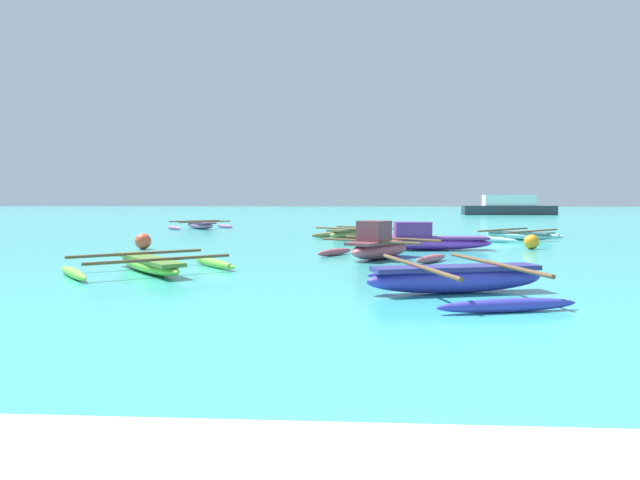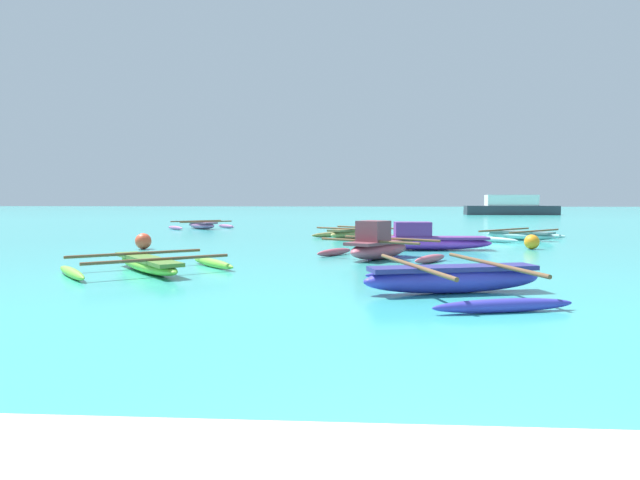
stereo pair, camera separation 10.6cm
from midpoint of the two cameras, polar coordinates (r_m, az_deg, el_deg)
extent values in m
ellipsoid|color=#88BBBB|center=(23.71, 19.44, 0.44)|extent=(2.50, 2.52, 0.35)
cube|color=slate|center=(23.71, 19.45, 0.77)|extent=(2.32, 2.33, 0.08)
cylinder|color=brown|center=(23.39, 20.82, 0.84)|extent=(2.61, 2.58, 0.07)
cylinder|color=brown|center=(24.03, 18.12, 0.98)|extent=(2.61, 2.58, 0.07)
ellipsoid|color=#88BBBB|center=(25.29, 21.47, 0.43)|extent=(1.56, 1.58, 0.20)
ellipsoid|color=#88BBBB|center=(22.18, 17.12, 0.05)|extent=(1.56, 1.58, 0.20)
ellipsoid|color=#74C03A|center=(13.09, -16.68, -2.37)|extent=(2.57, 3.04, 0.33)
cube|color=#4C762D|center=(13.07, -16.69, -1.83)|extent=(2.38, 2.81, 0.08)
cylinder|color=brown|center=(12.33, -15.58, -1.88)|extent=(2.48, 1.99, 0.07)
cylinder|color=brown|center=(13.81, -17.69, -1.29)|extent=(2.48, 1.99, 0.07)
ellipsoid|color=#74C03A|center=(13.65, -10.45, -2.27)|extent=(1.50, 1.82, 0.20)
ellipsoid|color=#74C03A|center=(12.71, -23.36, -3.01)|extent=(1.50, 1.82, 0.20)
ellipsoid|color=#A53CCE|center=(18.28, 10.93, -0.33)|extent=(4.03, 1.03, 0.42)
cube|color=#672E7E|center=(18.27, 10.94, 0.21)|extent=(3.71, 0.98, 0.08)
cube|color=#672E7E|center=(18.17, 9.40, 1.06)|extent=(1.15, 0.77, 0.46)
ellipsoid|color=#B54F60|center=(15.35, 6.16, -0.97)|extent=(2.06, 2.53, 0.49)
cube|color=brown|center=(15.34, 6.17, -0.21)|extent=(1.92, 2.35, 0.08)
cube|color=brown|center=(15.05, 5.55, 0.90)|extent=(0.95, 0.96, 0.54)
cylinder|color=brown|center=(15.82, 7.24, 0.13)|extent=(2.53, 1.72, 0.07)
cylinder|color=brown|center=(14.86, 5.03, -0.11)|extent=(2.53, 1.72, 0.07)
ellipsoid|color=#B54F60|center=(16.20, 1.63, -1.21)|extent=(1.05, 1.44, 0.20)
ellipsoid|color=#B54F60|center=(14.65, 11.17, -1.85)|extent=(1.05, 1.44, 0.20)
ellipsoid|color=#A86599|center=(31.33, -11.68, 1.45)|extent=(2.33, 2.55, 0.38)
cube|color=#694460|center=(31.32, -11.69, 1.73)|extent=(2.17, 2.36, 0.08)
cylinder|color=brown|center=(30.77, -11.20, 1.80)|extent=(2.29, 1.98, 0.07)
cylinder|color=brown|center=(31.88, -12.16, 1.87)|extent=(2.29, 1.98, 0.07)
ellipsoid|color=#A86599|center=(31.99, -9.28, 1.37)|extent=(1.35, 1.52, 0.20)
ellipsoid|color=#A86599|center=(30.74, -14.18, 1.19)|extent=(1.35, 1.52, 0.20)
ellipsoid|color=#98904B|center=(23.26, 3.65, 0.66)|extent=(2.36, 2.89, 0.40)
cube|color=brown|center=(23.25, 3.65, 1.06)|extent=(2.19, 2.68, 0.08)
cylinder|color=brown|center=(23.81, 4.64, 1.27)|extent=(2.36, 1.74, 0.07)
cylinder|color=brown|center=(22.69, 2.61, 1.14)|extent=(2.36, 1.74, 0.07)
ellipsoid|color=#98904B|center=(24.14, 0.90, 0.55)|extent=(1.38, 1.80, 0.20)
ellipsoid|color=#98904B|center=(22.45, 6.60, 0.25)|extent=(1.38, 1.80, 0.20)
ellipsoid|color=#3B37B5|center=(10.02, 13.45, -3.86)|extent=(3.21, 1.36, 0.47)
cube|color=navy|center=(9.99, 13.47, -2.76)|extent=(2.96, 1.28, 0.08)
cylinder|color=brown|center=(10.30, 17.09, -2.29)|extent=(0.95, 3.33, 0.07)
cylinder|color=brown|center=(9.71, 9.63, -2.54)|extent=(0.95, 3.33, 0.07)
ellipsoid|color=#3B37B5|center=(11.60, 9.93, -3.39)|extent=(2.13, 0.75, 0.20)
ellipsoid|color=#3B37B5|center=(8.53, 18.23, -6.24)|extent=(2.13, 0.75, 0.20)
sphere|color=#E54C2D|center=(19.07, -17.10, -0.11)|extent=(0.51, 0.51, 0.51)
sphere|color=orange|center=(19.43, 20.57, -0.18)|extent=(0.47, 0.47, 0.47)
cube|color=#2D333D|center=(61.25, 18.62, 2.84)|extent=(9.20, 2.02, 0.92)
cube|color=white|center=(61.24, 18.64, 3.78)|extent=(5.06, 1.72, 1.10)
camera|label=1|loc=(0.05, -89.84, 0.01)|focal=32.00mm
camera|label=2|loc=(0.05, 90.16, -0.01)|focal=32.00mm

